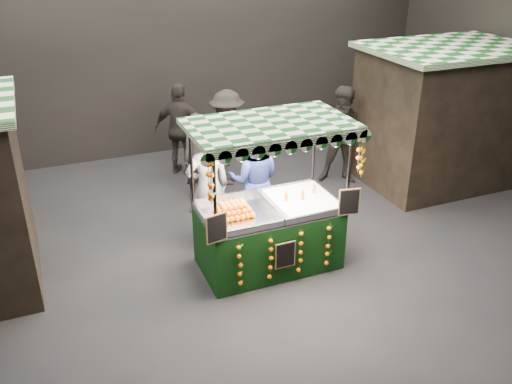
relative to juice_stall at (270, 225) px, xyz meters
name	(u,v)px	position (x,y,z in m)	size (l,w,h in m)	color
ground	(258,263)	(-0.13, 0.12, -0.68)	(12.00, 12.00, 0.00)	black
market_hall	(259,28)	(-0.13, 0.12, 2.70)	(12.10, 10.10, 5.05)	black
neighbour_stall_right	(442,115)	(4.27, 1.62, 0.63)	(3.00, 2.20, 2.60)	black
juice_stall	(270,225)	(0.00, 0.00, 0.00)	(2.27, 1.33, 2.20)	black
vendor_grey	(208,188)	(-0.61, 0.95, 0.28)	(0.73, 0.52, 1.92)	gray
vendor_blue	(254,180)	(0.22, 1.12, 0.19)	(1.04, 0.95, 1.74)	navy
shopper_0	(199,158)	(-0.27, 2.52, 0.12)	(0.65, 0.49, 1.61)	#2B2823
shopper_1	(345,136)	(2.50, 2.19, 0.26)	(1.15, 1.08, 1.89)	#2B2623
shopper_2	(181,129)	(-0.25, 3.79, 0.24)	(1.15, 0.96, 1.84)	#2E2725
shopper_3	(228,138)	(0.45, 3.02, 0.23)	(1.08, 1.35, 1.82)	#292621
shopper_5	(394,110)	(4.37, 3.24, 0.25)	(1.42, 1.75, 1.87)	#2C2724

